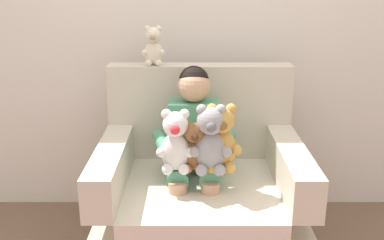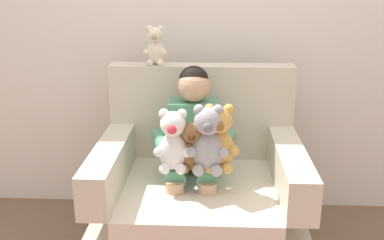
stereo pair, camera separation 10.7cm
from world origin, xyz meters
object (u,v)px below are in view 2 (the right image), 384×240
(armchair, at_px, (199,200))
(plush_grey, at_px, (208,141))
(plush_brown, at_px, (192,148))
(plush_honey, at_px, (219,140))
(plush_cream_on_backrest, at_px, (155,47))
(plush_white, at_px, (173,142))
(seated_child, at_px, (193,138))

(armchair, height_order, plush_grey, armchair)
(armchair, distance_m, plush_brown, 0.39)
(plush_honey, relative_size, plush_cream_on_backrest, 1.53)
(armchair, bearing_deg, plush_grey, -75.36)
(plush_brown, distance_m, plush_grey, 0.09)
(plush_white, bearing_deg, armchair, 64.71)
(armchair, distance_m, plush_cream_on_backrest, 0.88)
(plush_grey, xyz_separation_m, plush_honey, (0.05, 0.03, -0.00))
(seated_child, bearing_deg, plush_grey, -66.93)
(plush_honey, bearing_deg, armchair, 122.91)
(seated_child, height_order, plush_brown, seated_child)
(plush_honey, bearing_deg, plush_brown, -175.80)
(armchair, relative_size, plush_brown, 4.12)
(plush_honey, height_order, plush_cream_on_backrest, plush_cream_on_backrest)
(armchair, relative_size, plush_cream_on_backrest, 4.75)
(seated_child, xyz_separation_m, plush_white, (-0.09, -0.18, 0.04))
(armchair, relative_size, plush_grey, 3.06)
(seated_child, relative_size, plush_white, 2.63)
(armchair, distance_m, seated_child, 0.35)
(plush_grey, bearing_deg, plush_white, 155.43)
(plush_brown, height_order, plush_honey, plush_honey)
(plush_brown, xyz_separation_m, plush_honey, (0.13, 0.02, 0.04))
(plush_white, bearing_deg, plush_honey, 19.17)
(seated_child, relative_size, plush_brown, 3.25)
(plush_brown, xyz_separation_m, plush_cream_on_backrest, (-0.23, 0.47, 0.42))
(plush_grey, bearing_deg, plush_brown, 147.38)
(plush_grey, relative_size, plush_cream_on_backrest, 1.55)
(armchair, distance_m, plush_grey, 0.43)
(plush_white, bearing_deg, plush_brown, 16.59)
(armchair, height_order, plush_cream_on_backrest, plush_cream_on_backrest)
(plush_honey, bearing_deg, seated_child, 127.08)
(armchair, relative_size, seated_child, 1.27)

